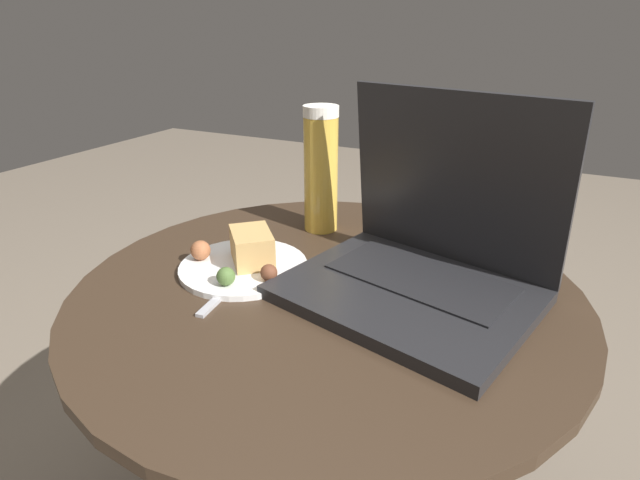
% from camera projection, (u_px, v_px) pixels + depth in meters
% --- Properties ---
extents(table, '(0.73, 0.73, 0.56)m').
position_uv_depth(table, '(326.00, 362.00, 0.79)').
color(table, black).
rests_on(table, ground_plane).
extents(laptop, '(0.38, 0.33, 0.27)m').
position_uv_depth(laptop, '(423.00, 255.00, 0.69)').
color(laptop, '#232326').
rests_on(laptop, table).
extents(beer_glass, '(0.06, 0.06, 0.22)m').
position_uv_depth(beer_glass, '(321.00, 170.00, 0.88)').
color(beer_glass, gold).
rests_on(beer_glass, table).
extents(snack_plate, '(0.20, 0.20, 0.06)m').
position_uv_depth(snack_plate, '(244.00, 259.00, 0.77)').
color(snack_plate, white).
rests_on(snack_plate, table).
extents(fork, '(0.04, 0.18, 0.00)m').
position_uv_depth(fork, '(238.00, 280.00, 0.74)').
color(fork, '#B2B2B7').
rests_on(fork, table).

